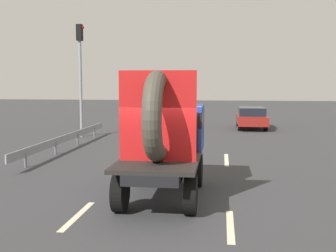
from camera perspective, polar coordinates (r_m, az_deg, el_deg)
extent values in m
plane|color=#38383A|center=(11.33, -0.02, -9.94)|extent=(120.00, 120.00, 0.00)
cylinder|color=black|center=(12.88, -3.57, -5.77)|extent=(0.28, 0.98, 0.98)
cylinder|color=black|center=(12.68, 4.04, -5.96)|extent=(0.28, 0.98, 0.98)
cylinder|color=black|center=(10.24, -6.53, -8.90)|extent=(0.28, 0.98, 0.98)
cylinder|color=black|center=(9.98, 3.11, -9.26)|extent=(0.28, 0.98, 0.98)
cube|color=black|center=(11.34, -0.65, -4.98)|extent=(1.30, 4.46, 0.25)
cube|color=navy|center=(12.55, 0.21, -0.21)|extent=(2.00, 1.74, 1.35)
cube|color=black|center=(12.47, 0.18, 1.12)|extent=(2.02, 1.65, 0.44)
cube|color=black|center=(10.46, -1.31, -4.94)|extent=(2.00, 2.72, 0.10)
cube|color=black|center=(11.65, -0.35, -0.82)|extent=(1.80, 0.08, 1.10)
torus|color=#474238|center=(10.15, -1.45, 1.33)|extent=(0.46, 2.22, 2.22)
cube|color=red|center=(10.15, -1.45, 1.33)|extent=(1.90, 0.03, 2.22)
cylinder|color=black|center=(29.96, 9.53, 0.62)|extent=(0.23, 0.67, 0.67)
cylinder|color=black|center=(30.07, 12.64, 0.58)|extent=(0.23, 0.67, 0.67)
cylinder|color=black|center=(27.16, 9.76, 0.07)|extent=(0.23, 0.67, 0.67)
cylinder|color=black|center=(27.28, 13.18, 0.02)|extent=(0.23, 0.67, 0.67)
cube|color=maroon|center=(28.58, 11.28, 0.91)|extent=(1.88, 4.39, 0.57)
cube|color=black|center=(28.43, 11.32, 1.99)|extent=(1.69, 2.46, 0.52)
cylinder|color=gray|center=(24.24, -11.80, 4.93)|extent=(0.16, 0.16, 5.41)
cube|color=black|center=(24.39, -11.96, 12.36)|extent=(0.30, 0.36, 0.90)
sphere|color=red|center=(24.37, -11.59, 13.04)|extent=(0.20, 0.20, 0.20)
cube|color=gray|center=(19.95, -13.59, -1.53)|extent=(0.06, 11.18, 0.32)
cylinder|color=slate|center=(16.19, -18.86, -4.41)|extent=(0.10, 0.10, 0.55)
cylinder|color=slate|center=(18.71, -15.09, -2.92)|extent=(0.10, 0.10, 0.55)
cylinder|color=slate|center=(21.29, -12.23, -1.78)|extent=(0.10, 0.10, 0.55)
cylinder|color=slate|center=(23.92, -10.00, -0.88)|extent=(0.10, 0.10, 0.55)
cube|color=beige|center=(10.22, -12.22, -11.85)|extent=(0.16, 2.18, 0.01)
cube|color=beige|center=(17.34, -3.82, -4.33)|extent=(0.16, 2.07, 0.01)
cube|color=beige|center=(9.44, 8.49, -13.30)|extent=(0.16, 2.12, 0.01)
cube|color=beige|center=(17.03, 7.97, -4.56)|extent=(0.16, 2.65, 0.01)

